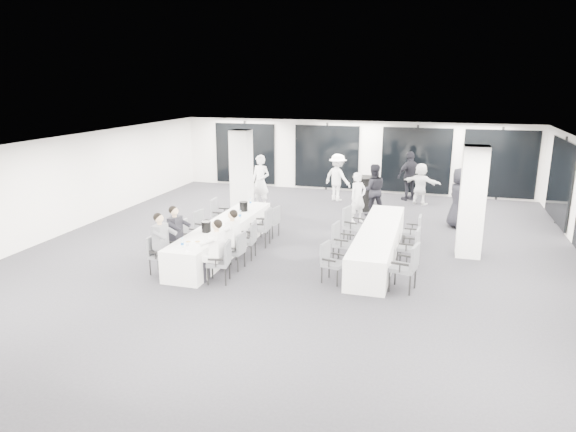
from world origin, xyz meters
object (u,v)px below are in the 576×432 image
at_px(chair_main_right_mid, 249,238).
at_px(standing_guest_f, 421,181).
at_px(cocktail_table, 364,193).
at_px(chair_side_left_far, 352,223).
at_px(standing_guest_d, 410,173).
at_px(chair_main_left_far, 219,213).
at_px(chair_main_left_mid, 188,234).
at_px(chair_side_right_mid, 411,245).
at_px(standing_guest_e, 459,194).
at_px(chair_main_right_second, 237,249).
at_px(chair_main_left_second, 172,242).
at_px(standing_guest_c, 338,174).
at_px(standing_guest_b, 373,187).
at_px(standing_guest_g, 260,178).
at_px(chair_side_left_mid, 341,240).
at_px(chair_main_right_fourth, 263,225).
at_px(chair_main_right_far, 272,220).
at_px(banquet_table_main, 224,237).
at_px(banquet_table_side, 378,243).
at_px(chair_main_left_fourth, 203,225).
at_px(chair_main_right_near, 222,259).
at_px(chair_side_right_near, 408,264).
at_px(ice_bucket_far, 244,206).
at_px(chair_main_left_near, 158,252).
at_px(ice_bucket_near, 206,227).
at_px(chair_side_left_near, 330,260).
at_px(standing_guest_a, 358,194).
at_px(chair_side_right_far, 414,229).

height_order(chair_main_right_mid, standing_guest_f, standing_guest_f).
relative_size(cocktail_table, standing_guest_f, 0.68).
height_order(chair_side_left_far, standing_guest_d, standing_guest_d).
bearing_deg(chair_main_left_far, chair_main_left_mid, -4.43).
relative_size(chair_side_right_mid, standing_guest_d, 0.46).
xyz_separation_m(standing_guest_d, standing_guest_e, (1.64, -3.30, -0.01)).
relative_size(cocktail_table, chair_main_right_second, 1.30).
bearing_deg(chair_main_left_second, standing_guest_c, 158.92).
bearing_deg(standing_guest_b, chair_main_right_second, 49.85).
bearing_deg(chair_side_left_far, standing_guest_e, 146.08).
distance_m(standing_guest_e, standing_guest_g, 6.54).
relative_size(cocktail_table, standing_guest_c, 0.59).
bearing_deg(chair_side_left_mid, chair_main_left_far, -103.93).
bearing_deg(chair_main_left_far, chair_main_right_second, 26.54).
relative_size(standing_guest_c, standing_guest_e, 0.95).
relative_size(chair_main_right_fourth, chair_side_left_mid, 1.04).
bearing_deg(chair_main_right_far, chair_main_left_far, 98.77).
height_order(banquet_table_main, chair_side_right_mid, chair_side_right_mid).
relative_size(banquet_table_side, standing_guest_g, 2.37).
bearing_deg(standing_guest_g, standing_guest_c, 51.97).
relative_size(chair_main_left_mid, chair_main_left_fourth, 0.97).
relative_size(banquet_table_side, chair_main_left_second, 5.28).
height_order(chair_main_right_second, standing_guest_g, standing_guest_g).
bearing_deg(chair_main_right_fourth, cocktail_table, -25.85).
distance_m(chair_main_right_near, standing_guest_c, 8.67).
bearing_deg(chair_side_right_near, ice_bucket_far, 71.40).
height_order(chair_main_left_near, chair_main_left_fourth, chair_main_left_fourth).
bearing_deg(ice_bucket_near, chair_main_left_near, -125.54).
xyz_separation_m(chair_main_right_mid, standing_guest_c, (0.87, 6.97, 0.44)).
height_order(chair_side_left_near, standing_guest_d, standing_guest_d).
relative_size(banquet_table_main, standing_guest_f, 2.95).
bearing_deg(chair_side_left_mid, chair_main_right_near, -40.03).
relative_size(chair_main_right_mid, standing_guest_d, 0.45).
relative_size(chair_main_right_fourth, standing_guest_d, 0.49).
bearing_deg(chair_side_left_mid, standing_guest_g, -133.64).
bearing_deg(chair_main_left_mid, standing_guest_a, 136.78).
distance_m(chair_main_right_mid, standing_guest_f, 8.18).
relative_size(chair_side_left_mid, standing_guest_c, 0.50).
bearing_deg(banquet_table_side, ice_bucket_far, 169.39).
bearing_deg(chair_main_left_second, chair_side_right_far, 114.04).
relative_size(cocktail_table, standing_guest_g, 0.55).
relative_size(chair_side_right_far, standing_guest_b, 0.46).
height_order(cocktail_table, chair_side_right_mid, cocktail_table).
distance_m(chair_main_left_near, chair_main_right_near, 1.66).
distance_m(chair_main_left_second, chair_main_left_mid, 0.83).
bearing_deg(standing_guest_d, standing_guest_c, -24.19).
relative_size(standing_guest_b, standing_guest_f, 1.15).
xyz_separation_m(chair_main_right_far, chair_side_right_near, (3.93, -2.89, 0.08)).
distance_m(chair_main_right_second, ice_bucket_far, 2.64).
distance_m(standing_guest_f, ice_bucket_far, 7.19).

